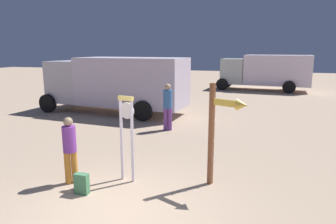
% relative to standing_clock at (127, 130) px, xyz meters
% --- Properties ---
extents(ground_plane, '(80.00, 80.00, 0.00)m').
position_rel_standing_clock_xyz_m(ground_plane, '(0.45, -1.60, -1.25)').
color(ground_plane, tan).
extents(standing_clock, '(0.40, 0.17, 2.05)m').
position_rel_standing_clock_xyz_m(standing_clock, '(0.00, 0.00, 0.00)').
color(standing_clock, white).
rests_on(standing_clock, ground_plane).
extents(arrow_sign, '(0.88, 0.53, 2.37)m').
position_rel_standing_clock_xyz_m(arrow_sign, '(2.18, 0.26, 0.29)').
color(arrow_sign, brown).
rests_on(arrow_sign, ground_plane).
extents(person_near_clock, '(0.30, 0.30, 1.59)m').
position_rel_standing_clock_xyz_m(person_near_clock, '(-1.22, -0.51, -0.36)').
color(person_near_clock, orange).
rests_on(person_near_clock, ground_plane).
extents(backpack, '(0.31, 0.19, 0.46)m').
position_rel_standing_clock_xyz_m(backpack, '(-0.68, -0.92, -1.02)').
color(backpack, '#47885A').
rests_on(backpack, ground_plane).
extents(person_distant, '(0.35, 0.35, 1.82)m').
position_rel_standing_clock_xyz_m(person_distant, '(-0.39, 4.70, -0.23)').
color(person_distant, purple).
rests_on(person_distant, ground_plane).
extents(box_truck_near, '(7.38, 3.06, 2.72)m').
position_rel_standing_clock_xyz_m(box_truck_near, '(-3.72, 7.19, 0.29)').
color(box_truck_near, silver).
rests_on(box_truck_near, ground_plane).
extents(box_truck_far, '(6.91, 2.99, 2.69)m').
position_rel_standing_clock_xyz_m(box_truck_far, '(3.52, 18.09, 0.26)').
color(box_truck_far, white).
rests_on(box_truck_far, ground_plane).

